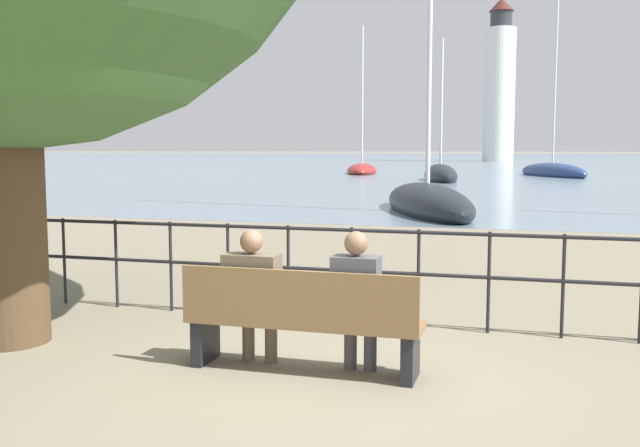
{
  "coord_description": "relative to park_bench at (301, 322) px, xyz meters",
  "views": [
    {
      "loc": [
        1.79,
        -5.66,
        1.89
      ],
      "look_at": [
        0.0,
        0.5,
        1.22
      ],
      "focal_mm": 40.0,
      "sensor_mm": 36.0,
      "label": 1
    }
  ],
  "objects": [
    {
      "name": "sailboat_0",
      "position": [
        -10.4,
        47.78,
        -0.16
      ],
      "size": [
        3.73,
        7.99,
        11.41
      ],
      "rotation": [
        0.0,
        0.0,
        0.2
      ],
      "color": "maroon",
      "rests_on": "ground_plane"
    },
    {
      "name": "harbor_lighthouse",
      "position": [
        -2.58,
        105.23,
        10.71
      ],
      "size": [
        4.52,
        4.52,
        23.98
      ],
      "color": "white",
      "rests_on": "ground_plane"
    },
    {
      "name": "ground_plane",
      "position": [
        0.0,
        0.07,
        -0.44
      ],
      "size": [
        1000.0,
        1000.0,
        0.0
      ],
      "primitive_type": "plane",
      "color": "#7A705B"
    },
    {
      "name": "seated_person_left",
      "position": [
        -0.46,
        0.08,
        0.22
      ],
      "size": [
        0.48,
        0.35,
        1.2
      ],
      "color": "brown",
      "rests_on": "ground_plane"
    },
    {
      "name": "sailboat_3",
      "position": [
        3.44,
        46.12,
        -0.11
      ],
      "size": [
        5.41,
        8.84,
        12.4
      ],
      "rotation": [
        0.0,
        0.0,
        0.43
      ],
      "color": "navy",
      "rests_on": "ground_plane"
    },
    {
      "name": "seated_person_right",
      "position": [
        0.46,
        0.08,
        0.23
      ],
      "size": [
        0.39,
        0.35,
        1.22
      ],
      "color": "#4C4C51",
      "rests_on": "ground_plane"
    },
    {
      "name": "promenade_railing",
      "position": [
        0.0,
        1.79,
        0.25
      ],
      "size": [
        13.04,
        0.04,
        1.05
      ],
      "color": "black",
      "rests_on": "ground_plane"
    },
    {
      "name": "harbor_water",
      "position": [
        0.0,
        161.54,
        -0.44
      ],
      "size": [
        600.0,
        300.0,
        0.01
      ],
      "color": "slate",
      "rests_on": "ground_plane"
    },
    {
      "name": "sailboat_5",
      "position": [
        -1.05,
        15.6,
        -0.11
      ],
      "size": [
        4.47,
        7.89,
        12.57
      ],
      "rotation": [
        0.0,
        0.0,
        0.36
      ],
      "color": "black",
      "rests_on": "ground_plane"
    },
    {
      "name": "park_bench",
      "position": [
        0.0,
        0.0,
        0.0
      ],
      "size": [
        2.03,
        0.45,
        0.9
      ],
      "color": "brown",
      "rests_on": "ground_plane"
    },
    {
      "name": "sailboat_1",
      "position": [
        -3.18,
        37.1,
        -0.12
      ],
      "size": [
        3.38,
        7.45,
        8.75
      ],
      "rotation": [
        0.0,
        0.0,
        0.23
      ],
      "color": "black",
      "rests_on": "ground_plane"
    }
  ]
}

